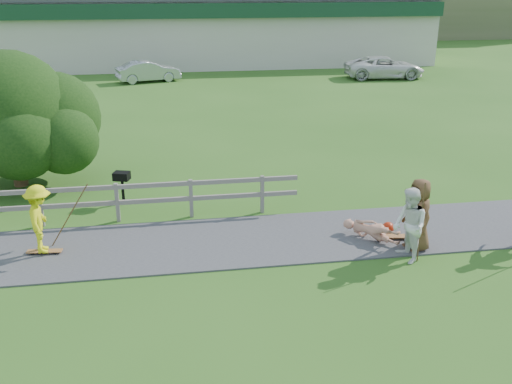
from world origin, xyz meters
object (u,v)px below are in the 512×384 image
skater_fallen (371,230)px  skater_rider (40,223)px  car_silver (148,71)px  car_white (384,67)px  spectator_c (418,215)px  bbq (123,188)px  tree (14,138)px  spectator_a (410,226)px

skater_fallen → skater_rider: bearing=136.1°
car_silver → car_white: 15.61m
car_silver → car_white: (15.57, -1.11, 0.06)m
spectator_c → car_silver: 26.78m
skater_fallen → bbq: (-6.35, 3.63, 0.21)m
car_silver → tree: size_ratio=0.69×
skater_rider → bbq: (1.70, 3.13, -0.35)m
spectator_a → bbq: size_ratio=1.84×
skater_fallen → car_silver: (-5.94, 25.25, 0.39)m
skater_fallen → car_white: size_ratio=0.29×
car_white → bbq: bearing=146.0°
skater_fallen → bbq: bearing=109.8°
car_white → bbq: size_ratio=5.36×
skater_fallen → car_silver: car_silver is taller
bbq → car_white: bearing=69.2°
tree → car_silver: bearing=79.1°
skater_rider → spectator_c: size_ratio=0.92×
skater_rider → skater_fallen: bearing=-99.1°
skater_fallen → spectator_a: (0.46, -1.18, 0.62)m
spectator_c → bbq: (-7.26, 4.26, -0.42)m
spectator_c → car_white: 26.26m
spectator_a → spectator_c: (0.46, 0.55, 0.01)m
skater_fallen → car_white: (9.64, 24.14, 0.45)m
skater_rider → spectator_a: spectator_a is taller
skater_rider → car_white: 29.53m
car_white → spectator_a: bearing=164.0°
skater_fallen → tree: 11.36m
bbq → spectator_a: bearing=-18.1°
car_silver → car_white: car_white is taller
spectator_a → tree: tree is taller
car_silver → skater_rider: bearing=159.2°
car_white → spectator_c: bearing=164.5°
car_silver → car_white: bearing=-110.1°
spectator_a → tree: bearing=-127.7°
bbq → skater_fallen: bearing=-12.7°
car_silver → bbq: size_ratio=4.15×
spectator_a → spectator_c: 0.71m
tree → car_white: bearing=43.5°
spectator_a → spectator_c: bearing=136.6°
skater_rider → car_silver: size_ratio=0.41×
spectator_c → car_silver: spectator_c is taller
spectator_c → car_white: size_ratio=0.35×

